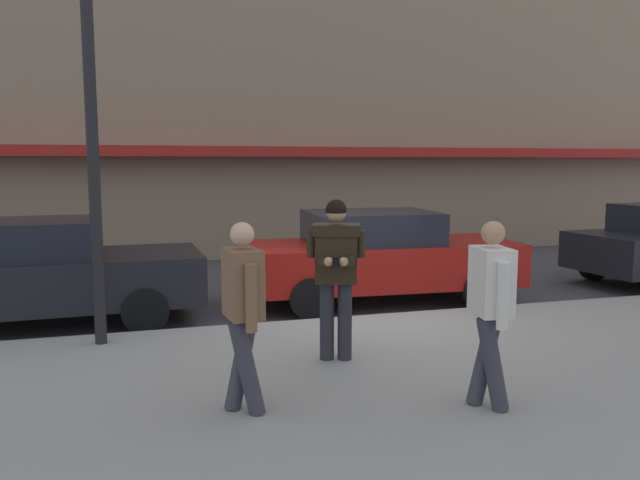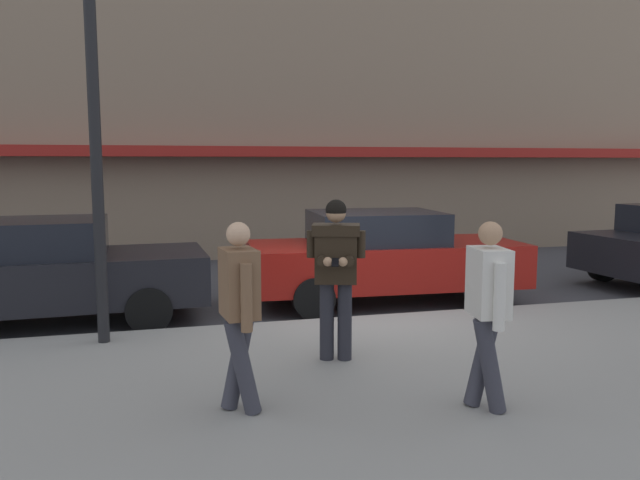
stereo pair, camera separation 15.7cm
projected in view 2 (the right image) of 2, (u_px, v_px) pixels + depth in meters
The scene contains 9 objects.
ground_plane at pixel (360, 321), 9.25m from camera, with size 80.00×80.00×0.00m, color #3D3D42.
sidewalk at pixel (531, 373), 6.76m from camera, with size 32.00×5.30×0.14m, color gray.
curb_paint_line at pixel (421, 316), 9.55m from camera, with size 28.00×0.12×0.01m, color silver.
parked_sedan_near at pixel (42, 271), 8.94m from camera, with size 4.57×2.07×1.54m.
parked_sedan_mid at pixel (383, 256), 10.39m from camera, with size 4.59×2.10×1.54m.
man_texting_on_phone at pixel (336, 262), 6.88m from camera, with size 0.63×0.64×1.81m.
pedestrian_in_light_coat at pixel (488, 303), 5.50m from camera, with size 0.37×0.59×1.70m.
pedestrian_dark_coat at pixel (239, 305), 5.45m from camera, with size 0.36×0.60×1.70m.
street_lamp_post at pixel (93, 94), 7.34m from camera, with size 0.36×0.36×4.88m.
Camera 2 is at (-2.88, -8.58, 2.34)m, focal length 35.00 mm.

